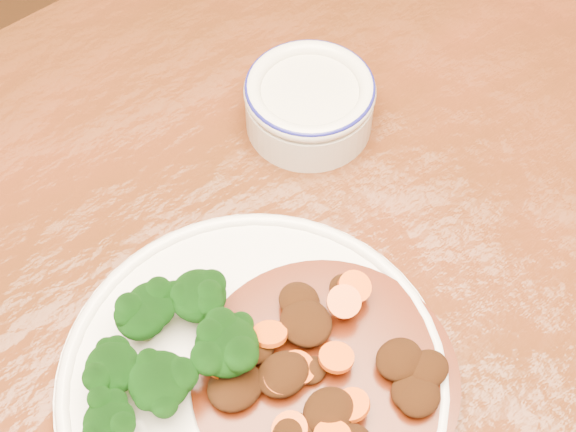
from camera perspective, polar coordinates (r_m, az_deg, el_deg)
dining_table at (r=0.71m, az=0.22°, el=-10.77°), size 1.54×0.97×0.75m
dinner_plate at (r=0.61m, az=-2.44°, el=-11.54°), size 0.30×0.30×0.02m
broccoli_florets at (r=0.59m, az=-8.66°, el=-9.14°), size 0.14×0.10×0.05m
mince_stew at (r=0.60m, az=2.73°, el=-11.40°), size 0.20×0.20×0.03m
dip_bowl at (r=0.73m, az=1.54°, el=8.12°), size 0.12×0.12×0.05m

